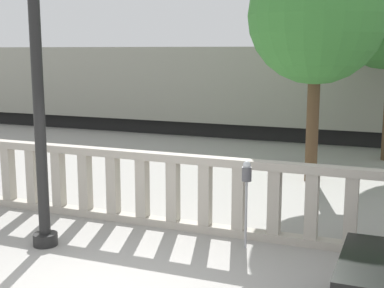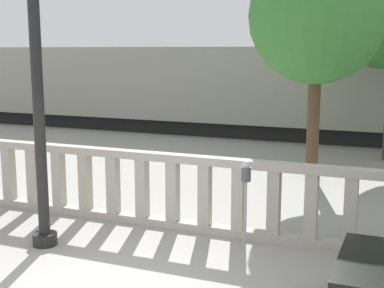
{
  "view_description": "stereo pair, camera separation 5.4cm",
  "coord_description": "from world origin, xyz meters",
  "px_view_note": "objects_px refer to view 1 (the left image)",
  "views": [
    {
      "loc": [
        3.49,
        -5.43,
        3.16
      ],
      "look_at": [
        -0.35,
        4.01,
        1.37
      ],
      "focal_mm": 50.0,
      "sensor_mm": 36.0,
      "label": 1
    },
    {
      "loc": [
        3.54,
        -5.41,
        3.16
      ],
      "look_at": [
        -0.35,
        4.01,
        1.37
      ],
      "focal_mm": 50.0,
      "sensor_mm": 36.0,
      "label": 2
    }
  ],
  "objects_px": {
    "train_near": "(176,87)",
    "tree_left": "(317,16)",
    "parking_meter": "(247,180)",
    "lamppost": "(36,46)"
  },
  "relations": [
    {
      "from": "lamppost",
      "to": "tree_left",
      "type": "distance_m",
      "value": 6.93
    },
    {
      "from": "parking_meter",
      "to": "tree_left",
      "type": "bearing_deg",
      "value": 87.87
    },
    {
      "from": "lamppost",
      "to": "tree_left",
      "type": "height_order",
      "value": "lamppost"
    },
    {
      "from": "train_near",
      "to": "parking_meter",
      "type": "bearing_deg",
      "value": -61.28
    },
    {
      "from": "lamppost",
      "to": "train_near",
      "type": "distance_m",
      "value": 13.05
    },
    {
      "from": "train_near",
      "to": "tree_left",
      "type": "xyz_separation_m",
      "value": [
        6.46,
        -6.5,
        2.2
      ]
    },
    {
      "from": "train_near",
      "to": "tree_left",
      "type": "distance_m",
      "value": 9.43
    },
    {
      "from": "lamppost",
      "to": "parking_meter",
      "type": "xyz_separation_m",
      "value": [
        3.08,
        1.12,
        -2.08
      ]
    },
    {
      "from": "lamppost",
      "to": "parking_meter",
      "type": "relative_size",
      "value": 4.5
    },
    {
      "from": "parking_meter",
      "to": "tree_left",
      "type": "xyz_separation_m",
      "value": [
        0.18,
        4.96,
        2.8
      ]
    }
  ]
}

